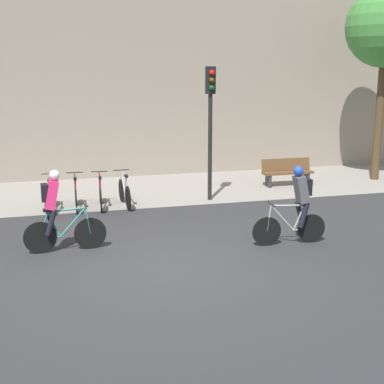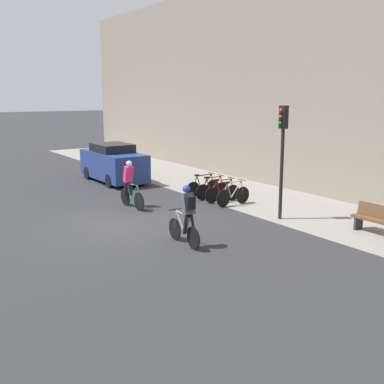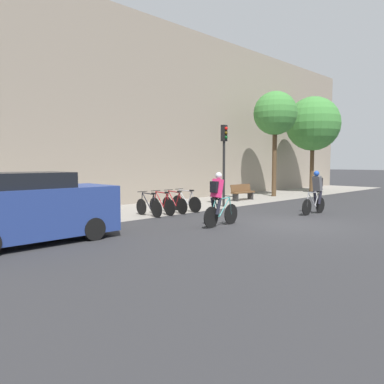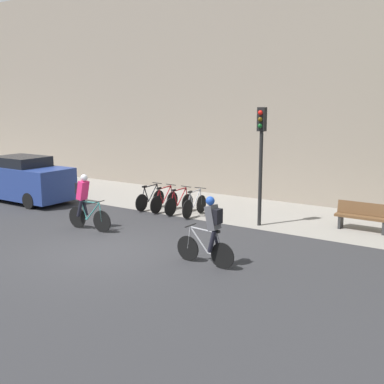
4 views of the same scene
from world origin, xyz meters
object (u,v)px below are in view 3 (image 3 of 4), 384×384
cyclist_grey (316,191)px  parked_bike_3 (186,202)px  parked_bike_2 (175,204)px  parked_car (31,209)px  parked_bike_1 (162,205)px  bench (242,192)px  cyclist_pink (218,198)px  parked_bike_0 (149,206)px  traffic_light_pole (224,151)px

cyclist_grey → parked_bike_3: (-3.29, 4.26, -0.55)m
parked_bike_3 → cyclist_grey: bearing=-52.3°
parked_bike_2 → parked_car: bearing=-165.3°
parked_bike_1 → bench: (6.91, 1.27, 0.07)m
parked_bike_1 → parked_car: 6.15m
parked_bike_1 → parked_car: size_ratio=0.38×
cyclist_pink → parked_bike_0: (-0.14, 3.49, -0.55)m
cyclist_grey → parked_bike_1: 6.32m
cyclist_pink → traffic_light_pole: size_ratio=0.46×
parked_bike_0 → parked_bike_1: parked_bike_1 is taller
parked_bike_1 → parked_car: (-5.89, -1.72, 0.50)m
parked_bike_1 → parked_bike_3: (1.35, -0.00, 0.00)m
parked_bike_3 → parked_car: parked_car is taller
cyclist_grey → parked_bike_0: size_ratio=1.07×
parked_bike_3 → bench: (5.55, 1.27, 0.07)m
parked_bike_1 → parked_car: bearing=-163.7°
cyclist_grey → parked_bike_1: size_ratio=1.09×
parked_bike_1 → bench: size_ratio=0.96×
parked_bike_1 → cyclist_grey: bearing=-42.6°
parked_bike_2 → traffic_light_pole: bearing=0.9°
parked_bike_2 → traffic_light_pole: size_ratio=0.42×
parked_bike_2 → parked_bike_0: bearing=-180.0°
parked_bike_2 → traffic_light_pole: traffic_light_pole is taller
parked_bike_1 → traffic_light_pole: size_ratio=0.42×
cyclist_pink → parked_car: parked_car is taller
parked_bike_0 → parked_bike_3: (2.03, 0.00, 0.01)m
traffic_light_pole → cyclist_pink: bearing=-141.3°
parked_car → traffic_light_pole: bearing=10.2°
parked_bike_0 → parked_car: bearing=-161.8°
parked_bike_0 → bench: bearing=9.5°
parked_bike_3 → parked_car: 7.45m
parked_bike_2 → parked_bike_3: size_ratio=0.98×
traffic_light_pole → parked_car: bearing=-169.8°
parked_bike_1 → parked_bike_2: bearing=-0.0°
parked_bike_1 → parked_bike_2: (0.68, -0.00, -0.00)m
traffic_light_pole → parked_car: (-9.77, -1.76, -1.77)m
parked_car → cyclist_grey: bearing=-13.6°
traffic_light_pole → bench: (3.02, 1.23, -2.19)m
parked_bike_0 → parked_bike_2: size_ratio=1.01×
traffic_light_pole → bench: 3.93m
cyclist_pink → parked_bike_2: cyclist_pink is taller
cyclist_pink → parked_bike_3: 4.00m
parked_bike_0 → parked_bike_2: (1.35, 0.00, -0.00)m
traffic_light_pole → parked_car: traffic_light_pole is taller
cyclist_pink → parked_bike_2: size_ratio=1.09×
cyclist_pink → parked_car: bearing=161.7°
parked_bike_0 → bench: size_ratio=0.98×
cyclist_pink → traffic_light_pole: 5.91m
parked_bike_1 → parked_bike_3: 1.35m
cyclist_grey → parked_bike_1: cyclist_grey is taller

